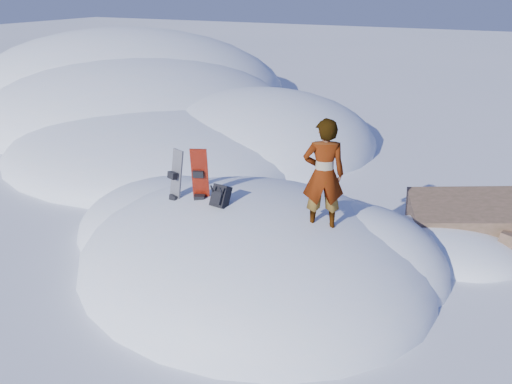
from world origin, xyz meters
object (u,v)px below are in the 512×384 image
at_px(backpack, 220,196).
at_px(person, 324,175).
at_px(snowboard_dark, 175,189).
at_px(snowboard_red, 201,188).

distance_m(backpack, person, 1.90).
bearing_deg(snowboard_dark, snowboard_red, 25.53).
relative_size(snowboard_dark, person, 0.81).
bearing_deg(snowboard_red, backpack, -42.39).
bearing_deg(snowboard_red, person, -18.97).
height_order(snowboard_dark, person, person).
xyz_separation_m(snowboard_red, person, (2.30, 0.15, 0.61)).
distance_m(snowboard_red, person, 2.39).
height_order(snowboard_red, person, person).
bearing_deg(backpack, person, 17.30).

